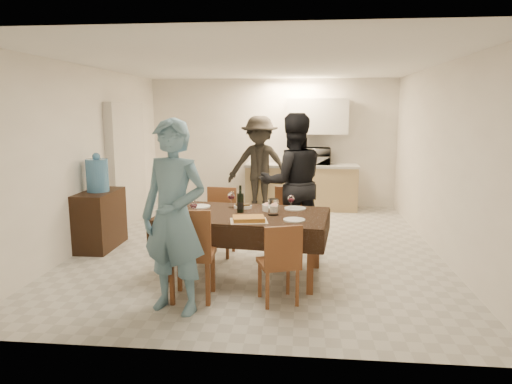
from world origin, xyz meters
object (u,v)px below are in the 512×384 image
dining_table (244,216)px  microwave (315,156)px  savoury_tart (249,219)px  person_far (293,183)px  person_kitchen (259,165)px  water_jug (97,175)px  wine_bottle (240,199)px  water_pitcher (273,207)px  console (100,220)px  person_near (174,217)px

dining_table → microwave: bearing=82.7°
savoury_tart → person_far: 1.51m
savoury_tart → person_kitchen: person_kitchen is taller
water_jug → person_far: (2.76, 0.15, -0.09)m
wine_bottle → microwave: bearing=75.5°
water_pitcher → person_far: bearing=79.7°
console → person_near: 2.62m
dining_table → person_far: (0.55, 1.05, 0.24)m
console → water_pitcher: (2.56, -0.95, 0.44)m
dining_table → person_kitchen: size_ratio=1.11×
microwave → water_pitcher: bearing=81.4°
microwave → console: bearing=43.2°
dining_table → person_far: 1.21m
water_jug → person_far: 2.77m
microwave → person_far: bearing=82.1°
dining_table → person_near: person_near is taller
console → microwave: bearing=43.2°
dining_table → savoury_tart: savoury_tart is taller
savoury_tart → wine_bottle: bearing=109.2°
water_jug → wine_bottle: water_jug is taller
wine_bottle → savoury_tart: wine_bottle is taller
console → person_kitchen: bearing=50.3°
wine_bottle → water_pitcher: wine_bottle is taller
dining_table → water_pitcher: bearing=-1.8°
console → water_pitcher: size_ratio=4.75×
dining_table → microwave: 3.98m
water_jug → person_near: (1.66, -1.95, -0.11)m
savoury_tart → person_far: (0.45, 1.43, 0.18)m
dining_table → person_kitchen: (-0.13, 3.41, 0.21)m
dining_table → water_pitcher: size_ratio=10.97×
water_pitcher → person_far: size_ratio=0.10×
dining_table → wine_bottle: size_ratio=6.28×
wine_bottle → person_far: person_far is taller
water_jug → person_far: bearing=3.0°
water_jug → dining_table: bearing=-22.2°
water_jug → person_far: person_far is taller
dining_table → console: size_ratio=2.31×
dining_table → wine_bottle: wine_bottle is taller
wine_bottle → savoury_tart: 0.48m
wine_bottle → microwave: 3.94m
person_kitchen → console: bearing=-129.7°
wine_bottle → water_pitcher: (0.40, -0.10, -0.07)m
water_pitcher → person_kitchen: bearing=98.0°
microwave → savoury_tart: bearing=78.8°
wine_bottle → savoury_tart: (0.15, -0.43, -0.14)m
wine_bottle → water_pitcher: 0.42m
console → savoury_tart: bearing=-29.0°
wine_bottle → person_far: (0.60, 1.00, 0.04)m
console → person_far: 2.82m
wine_bottle → person_far: bearing=59.0°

